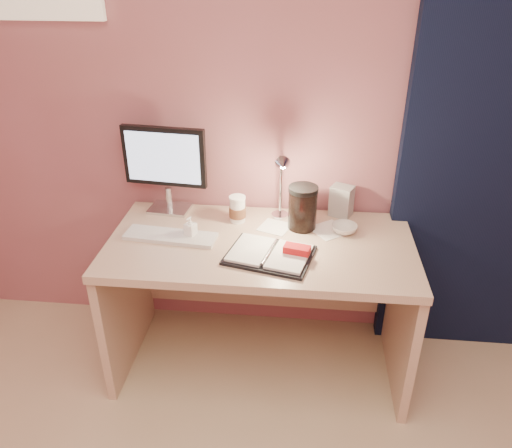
# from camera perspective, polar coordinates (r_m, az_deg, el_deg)

# --- Properties ---
(room) EXTENTS (3.50, 3.50, 3.50)m
(room) POSITION_cam_1_polar(r_m,az_deg,el_deg) (2.51, 23.78, 8.62)
(room) COLOR #C6B28E
(room) RESTS_ON ground
(desk) EXTENTS (1.40, 0.70, 0.73)m
(desk) POSITION_cam_1_polar(r_m,az_deg,el_deg) (2.46, 0.65, -5.72)
(desk) COLOR tan
(desk) RESTS_ON ground
(monitor) EXTENTS (0.41, 0.17, 0.44)m
(monitor) POSITION_cam_1_polar(r_m,az_deg,el_deg) (2.49, -10.31, 7.01)
(monitor) COLOR silver
(monitor) RESTS_ON desk
(keyboard) EXTENTS (0.44, 0.17, 0.02)m
(keyboard) POSITION_cam_1_polar(r_m,az_deg,el_deg) (2.34, -9.74, -1.38)
(keyboard) COLOR white
(keyboard) RESTS_ON desk
(planner) EXTENTS (0.41, 0.35, 0.06)m
(planner) POSITION_cam_1_polar(r_m,az_deg,el_deg) (2.16, 1.83, -3.44)
(planner) COLOR black
(planner) RESTS_ON desk
(paper_a) EXTENTS (0.17, 0.17, 0.00)m
(paper_a) POSITION_cam_1_polar(r_m,az_deg,el_deg) (2.18, 0.80, -3.54)
(paper_a) COLOR white
(paper_a) RESTS_ON desk
(paper_b) EXTENTS (0.18, 0.18, 0.00)m
(paper_b) POSITION_cam_1_polar(r_m,az_deg,el_deg) (2.40, 2.18, -0.35)
(paper_b) COLOR white
(paper_b) RESTS_ON desk
(paper_c) EXTENTS (0.22, 0.22, 0.00)m
(paper_c) POSITION_cam_1_polar(r_m,az_deg,el_deg) (2.40, 8.36, -0.69)
(paper_c) COLOR white
(paper_c) RESTS_ON desk
(coffee_cup) EXTENTS (0.08, 0.08, 0.13)m
(coffee_cup) POSITION_cam_1_polar(r_m,az_deg,el_deg) (2.43, -2.13, 1.64)
(coffee_cup) COLOR white
(coffee_cup) RESTS_ON desk
(bowl) EXTENTS (0.13, 0.13, 0.04)m
(bowl) POSITION_cam_1_polar(r_m,az_deg,el_deg) (2.38, 10.05, -0.52)
(bowl) COLOR silver
(bowl) RESTS_ON desk
(lotion_bottle) EXTENTS (0.06, 0.06, 0.10)m
(lotion_bottle) POSITION_cam_1_polar(r_m,az_deg,el_deg) (2.31, -7.51, -0.38)
(lotion_bottle) COLOR white
(lotion_bottle) RESTS_ON desk
(dark_jar) EXTENTS (0.13, 0.13, 0.19)m
(dark_jar) POSITION_cam_1_polar(r_m,az_deg,el_deg) (2.36, 5.33, 1.64)
(dark_jar) COLOR black
(dark_jar) RESTS_ON desk
(product_box) EXTENTS (0.13, 0.12, 0.16)m
(product_box) POSITION_cam_1_polar(r_m,az_deg,el_deg) (2.51, 9.75, 2.62)
(product_box) COLOR #B0AFAB
(product_box) RESTS_ON desk
(desk_lamp) EXTENTS (0.09, 0.23, 0.37)m
(desk_lamp) POSITION_cam_1_polar(r_m,az_deg,el_deg) (2.32, 2.53, 4.89)
(desk_lamp) COLOR silver
(desk_lamp) RESTS_ON desk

